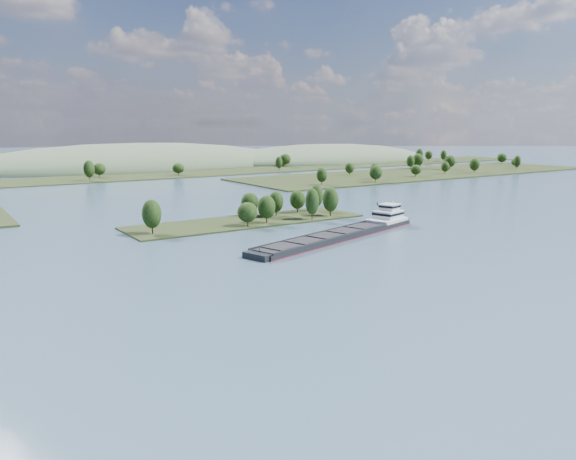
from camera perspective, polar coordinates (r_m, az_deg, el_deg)
ground at (r=183.07m, az=4.98°, el=-1.94°), size 1800.00×1800.00×0.00m
tree_island at (r=233.50m, az=-2.84°, el=1.84°), size 100.00×30.95×14.32m
right_bank at (r=470.49m, az=13.73°, el=5.73°), size 320.00×90.00×14.66m
back_shoreline at (r=438.15m, az=-17.40°, el=5.15°), size 900.00×60.00×15.47m
hill_east at (r=615.84m, az=3.88°, el=7.05°), size 260.00×140.00×36.00m
hill_west at (r=548.85m, az=-15.12°, el=6.24°), size 320.00×160.00×44.00m
cargo_barge at (r=204.64m, az=6.07°, el=-0.18°), size 85.41×33.80×11.63m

